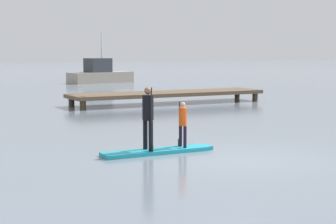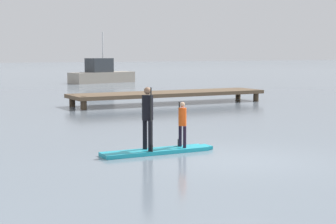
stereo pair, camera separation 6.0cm
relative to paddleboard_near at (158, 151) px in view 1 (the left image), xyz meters
The scene contains 6 objects.
ground_plane 2.14m from the paddleboard_near, 50.19° to the right, with size 240.00×240.00×0.00m, color slate.
paddleboard_near is the anchor object (origin of this frame).
paddler_adult 1.02m from the paddleboard_near, behind, with size 0.29×0.51×1.62m.
paddler_child_solo 1.02m from the paddleboard_near, ahead, with size 0.21×0.41×1.20m.
motor_boat_small_navy 32.79m from the paddleboard_near, 71.78° to the left, with size 5.92×3.08×4.24m.
floating_dock 13.62m from the paddleboard_near, 61.13° to the left, with size 10.14×2.25×0.60m.
Camera 1 is at (-7.73, -10.97, 2.62)m, focal length 59.27 mm.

